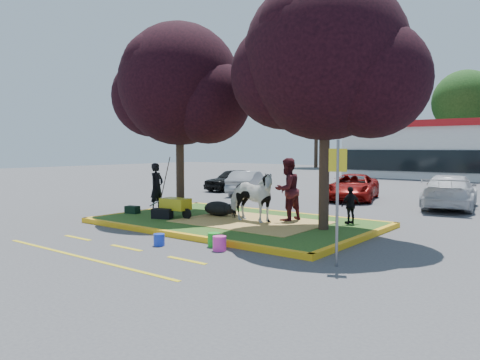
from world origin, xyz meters
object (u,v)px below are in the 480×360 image
Objects in this scene: calf at (218,209)px; handler at (157,187)px; wheelbarrow at (176,204)px; bucket_pink at (219,243)px; car_silver at (248,183)px; bucket_green at (214,240)px; cow at (250,197)px; bucket_blue at (159,240)px; sign_post at (337,189)px; car_black at (233,180)px.

handler is (-2.69, -0.24, 0.60)m from calf.
wheelbarrow reaches higher than bucket_pink.
handler reaches higher than car_silver.
bucket_green is at bearing -70.32° from calf.
calf is 0.30× the size of car_silver.
bucket_green is (0.96, -2.76, -0.74)m from cow.
car_silver reaches higher than bucket_green.
handler is 5.79× the size of bucket_blue.
sign_post is (8.42, -2.82, 0.58)m from handler.
car_black is at bearing 112.04° from sign_post.
car_black is 2.34m from car_silver.
handler is 0.66× the size of sign_post.
car_silver reaches higher than bucket_blue.
wheelbarrow is 0.46× the size of car_black.
bucket_pink is at bearing -68.57° from calf.
handler is at bearing 150.94° from bucket_green.
bucket_green is (5.25, -2.92, -0.82)m from handler.
sign_post is 0.72× the size of car_black.
handler reaches higher than cow.
bucket_pink is at bearing 163.46° from sign_post.
wheelbarrow is 0.65× the size of sign_post.
calf is at bearing 130.80° from bucket_pink.
car_silver is at bearing 1.10° from handler.
handler is 4.93× the size of bucket_pink.
bucket_blue is (-1.13, -0.74, -0.02)m from bucket_green.
handler is at bearing 138.43° from bucket_blue.
car_silver is at bearing -25.75° from car_black.
bucket_green is at bearing -36.72° from wheelbarrow.
handler is 6.07m from bucket_green.
car_black is at bearing -53.01° from car_silver.
bucket_green is at bearing 146.38° from bucket_pink.
sign_post is at bearing 11.04° from bucket_blue.
wheelbarrow is 4.91× the size of bucket_green.
bucket_pink is (5.64, -3.17, -0.82)m from handler.
handler is at bearing 165.68° from calf.
calf is 0.43× the size of sign_post.
bucket_blue is 0.08× the size of car_silver.
cow reaches higher than calf.
bucket_pink is at bearing -130.13° from handler.
bucket_blue is (1.43, -3.90, -0.24)m from calf.
bucket_pink is (3.77, -2.29, -0.40)m from wheelbarrow.
calf reaches higher than bucket_blue.
wheelbarrow is 5.68× the size of bucket_blue.
bucket_green is 14.67m from car_black.
handler is 8.90m from sign_post.
car_silver is (-4.27, 7.31, 0.21)m from calf.
cow is at bearing -102.93° from handler.
bucket_pink is (0.39, -0.26, 0.00)m from bucket_green.
bucket_blue is at bearing 96.34° from car_silver.
car_silver reaches higher than bucket_pink.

